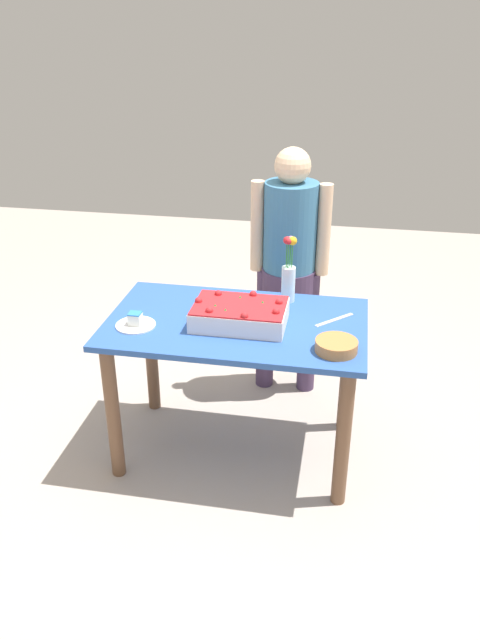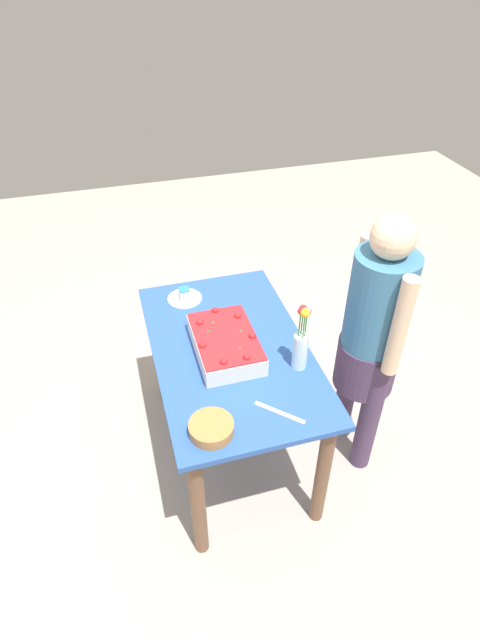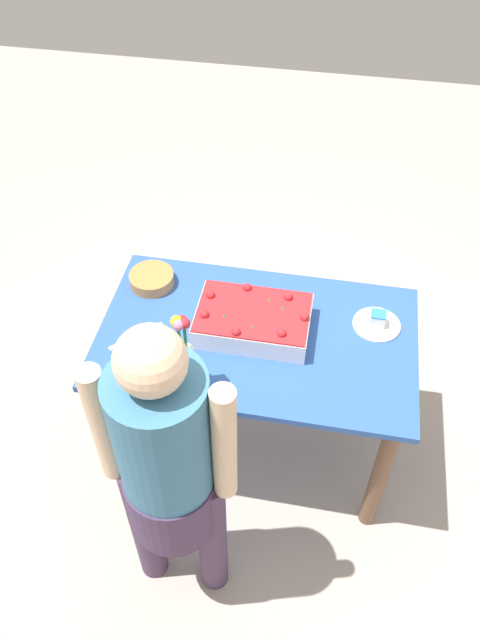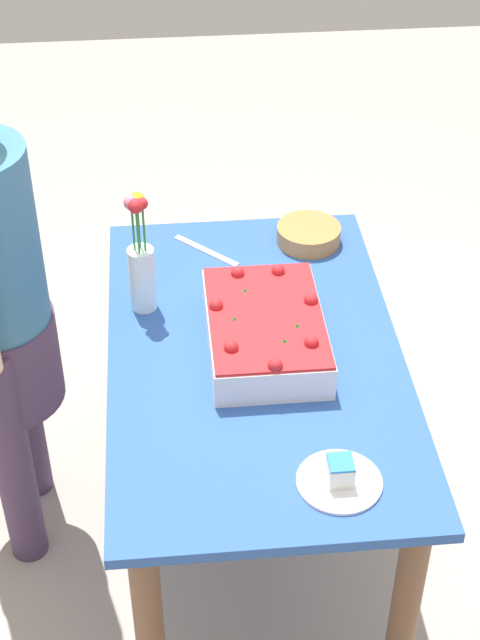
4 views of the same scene
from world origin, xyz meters
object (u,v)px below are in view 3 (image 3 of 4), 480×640
(serving_plate_with_slice, at_px, (377,322))
(sheet_cake, at_px, (253,320))
(flower_vase, at_px, (184,358))
(fruit_bowl, at_px, (152,279))
(person_standing, at_px, (168,467))
(cake_knife, at_px, (136,336))

(serving_plate_with_slice, bearing_deg, sheet_cake, -167.27)
(flower_vase, xyz_separation_m, fruit_bowl, (-0.27, 0.49, -0.12))
(sheet_cake, xyz_separation_m, person_standing, (-0.16, -0.71, 0.02))
(fruit_bowl, bearing_deg, person_standing, -70.65)
(sheet_cake, bearing_deg, fruit_bowl, 158.64)
(cake_knife, height_order, person_standing, person_standing)
(sheet_cake, relative_size, fruit_bowl, 2.35)
(flower_vase, relative_size, fruit_bowl, 1.85)
(serving_plate_with_slice, xyz_separation_m, flower_vase, (-0.69, -0.42, 0.12))
(cake_knife, bearing_deg, person_standing, -108.75)
(sheet_cake, bearing_deg, serving_plate_with_slice, 12.73)
(flower_vase, bearing_deg, serving_plate_with_slice, 31.50)
(cake_knife, relative_size, person_standing, 0.16)
(serving_plate_with_slice, height_order, person_standing, person_standing)
(fruit_bowl, relative_size, person_standing, 0.13)
(sheet_cake, relative_size, serving_plate_with_slice, 2.32)
(sheet_cake, distance_m, cake_knife, 0.47)
(sheet_cake, height_order, flower_vase, flower_vase)
(flower_vase, height_order, person_standing, person_standing)
(person_standing, bearing_deg, cake_knife, 26.54)
(sheet_cake, height_order, person_standing, person_standing)
(sheet_cake, height_order, serving_plate_with_slice, sheet_cake)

